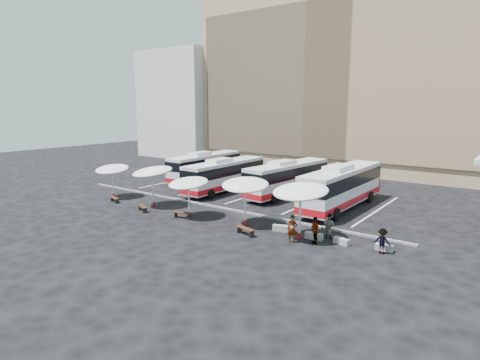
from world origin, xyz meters
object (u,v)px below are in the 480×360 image
Objects in this scene: sunshade_3 at (245,185)px; sunshade_2 at (188,183)px; bus_3 at (342,186)px; conc_bench_3 at (384,248)px; bus_0 at (205,166)px; wood_bench_2 at (183,214)px; conc_bench_1 at (314,236)px; conc_bench_0 at (281,228)px; wood_bench_3 at (245,230)px; conc_bench_2 at (341,241)px; sunshade_0 at (112,169)px; wood_bench_0 at (115,199)px; bus_2 at (288,177)px; passenger_3 at (382,241)px; wood_bench_1 at (143,207)px; sunshade_1 at (152,172)px; passenger_1 at (329,226)px; passenger_2 at (315,230)px; passenger_0 at (292,229)px; bus_1 at (225,174)px; sunshade_4 at (301,192)px.

sunshade_2 is at bearing -168.77° from sunshade_3.
conc_bench_3 is (6.32, -8.54, -1.80)m from bus_3.
bus_0 is 16.34m from wood_bench_2.
sunshade_3 is 3.82× the size of conc_bench_1.
conc_bench_0 is at bearing 9.35° from sunshade_2.
bus_0 is 6.51× the size of wood_bench_3.
bus_3 is 9.89m from conc_bench_2.
wood_bench_2 is 1.54× the size of conc_bench_3.
sunshade_0 is 3.24m from wood_bench_0.
bus_2 is 16.63m from passenger_3.
sunshade_2 is at bearing 58.30° from wood_bench_2.
sunshade_2 is (10.92, -0.83, 0.02)m from sunshade_0.
conc_bench_0 is at bearing 10.46° from wood_bench_1.
conc_bench_2 is at bearing 4.78° from conc_bench_1.
bus_2 is at bearing 62.04° from wood_bench_1.
sunshade_2 reaches higher than wood_bench_1.
bus_3 is 3.73× the size of sunshade_2.
bus_0 is 3.37× the size of sunshade_2.
conc_bench_3 is (2.60, 0.44, -0.01)m from conc_bench_2.
passenger_1 is at bearing 4.25° from sunshade_1.
conc_bench_2 is (3.72, -8.99, -1.79)m from bus_3.
sunshade_1 is (4.47, -12.15, 1.33)m from bus_0.
passenger_3 is at bearing 5.96° from wood_bench_2.
passenger_2 is at bearing -149.34° from conc_bench_2.
sunshade_3 is at bearing -178.71° from conc_bench_1.
conc_bench_0 is (16.95, 1.63, -0.12)m from wood_bench_0.
wood_bench_1 is 12.49m from conc_bench_0.
sunshade_2 reaches higher than wood_bench_0.
sunshade_0 is 26.03m from conc_bench_3.
conc_bench_1 reaches higher than wood_bench_0.
wood_bench_1 reaches higher than conc_bench_0.
conc_bench_2 is 0.59× the size of passenger_0.
sunshade_1 reaches higher than sunshade_2.
bus_3 is 10.44× the size of conc_bench_0.
wood_bench_1 is at bearing 6.70° from passenger_3.
sunshade_4 is (13.67, -9.15, 1.49)m from bus_1.
passenger_1 is (15.64, 2.96, 0.51)m from wood_bench_1.
sunshade_4 is 19.08m from wood_bench_0.
sunshade_4 reaches higher than sunshade_0.
wood_bench_2 reaches higher than conc_bench_2.
sunshade_1 is (-1.07, -8.93, 1.34)m from bus_1.
conc_bench_2 is 0.69× the size of passenger_3.
conc_bench_0 is at bearing 6.18° from sunshade_3.
sunshade_3 is 9.94m from wood_bench_1.
bus_1 is 9.37× the size of conc_bench_0.
passenger_2 is at bearing 17.74° from passenger_0.
passenger_2 is (1.26, 0.73, -0.03)m from passenger_0.
bus_2 is 2.50× the size of sunshade_3.
bus_0 is 22.90m from sunshade_4.
sunshade_1 is 3.02× the size of wood_bench_1.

